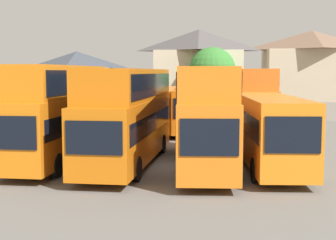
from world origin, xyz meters
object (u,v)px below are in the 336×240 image
bus_1 (57,109)px  house_terrace_centre (199,71)px  house_terrace_right (311,71)px  bus_6 (160,106)px  house_terrace_left (77,81)px  bus_7 (196,107)px  tree_left_of_lot (212,71)px  bus_3 (204,111)px  bus_8 (253,97)px  bus_2 (128,111)px  bus_5 (116,106)px  bus_4 (270,128)px

bus_1 → house_terrace_centre: house_terrace_centre is taller
house_terrace_right → bus_6: bearing=-131.2°
bus_6 → house_terrace_centre: (2.84, 16.61, 2.91)m
house_terrace_left → house_terrace_centre: size_ratio=0.85×
bus_7 → tree_left_of_lot: bearing=177.2°
bus_6 → house_terrace_right: (15.79, 18.03, 2.85)m
bus_3 → bus_8: 14.95m
bus_2 → tree_left_of_lot: 27.20m
bus_3 → bus_8: size_ratio=1.12×
bus_1 → tree_left_of_lot: size_ratio=1.44×
bus_7 → bus_3: bearing=6.2°
bus_5 → house_terrace_right: (19.42, 18.17, 2.82)m
bus_2 → tree_left_of_lot: (4.57, 26.73, 2.11)m
bus_1 → bus_5: bus_1 is taller
house_terrace_centre → tree_left_of_lot: bearing=-71.6°
bus_2 → bus_4: bearing=89.7°
bus_1 → bus_4: (10.81, -0.45, -0.83)m
bus_5 → house_terrace_left: 18.92m
house_terrace_left → bus_2: bearing=-70.5°
bus_6 → tree_left_of_lot: size_ratio=1.65×
bus_2 → bus_8: size_ratio=1.16×
bus_4 → house_terrace_left: size_ratio=1.20×
bus_8 → bus_5: bearing=-93.2°
bus_2 → house_terrace_right: 36.41m
bus_6 → tree_left_of_lot: (4.33, 12.13, 2.91)m
bus_6 → house_terrace_left: house_terrace_left is taller
house_terrace_left → bus_3: bearing=-64.9°
bus_6 → bus_8: 7.48m
bus_8 → house_terrace_left: size_ratio=1.20×
bus_3 → bus_4: bus_3 is taller
bus_6 → bus_8: (7.41, -0.63, 0.84)m
bus_1 → house_terrace_left: bearing=-163.6°
bus_4 → bus_7: 15.12m
bus_2 → bus_7: 14.50m
bus_7 → house_terrace_centre: size_ratio=1.14×
bus_3 → house_terrace_centre: house_terrace_centre is taller
bus_5 → bus_7: bearing=89.0°
bus_7 → house_terrace_centre: house_terrace_centre is taller
bus_2 → bus_4: 7.15m
bus_3 → house_terrace_right: (12.16, 33.13, 2.00)m
bus_2 → bus_8: bearing=154.8°
bus_3 → bus_6: size_ratio=0.97×
house_terrace_centre → house_terrace_right: house_terrace_centre is taller
bus_4 → house_terrace_centre: house_terrace_centre is taller
bus_6 → house_terrace_right: house_terrace_right is taller
bus_8 → house_terrace_left: house_terrace_left is taller
house_terrace_right → house_terrace_centre: bearing=-173.7°
house_terrace_centre → house_terrace_right: (12.95, 1.42, -0.06)m
bus_8 → tree_left_of_lot: (-3.08, 12.76, 2.07)m
bus_2 → bus_7: bearing=170.9°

